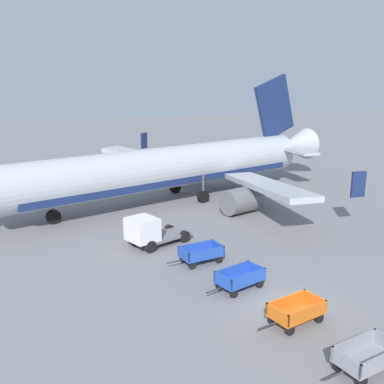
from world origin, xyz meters
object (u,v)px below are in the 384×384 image
object	(u,v)px
baggage_cart_second_in_row	(367,357)
baggage_cart_third_in_row	(296,311)
service_truck_beside_carts	(149,231)
airplane	(176,167)
baggage_cart_fourth_in_row	(240,278)
baggage_cart_far_end	(201,254)

from	to	relation	value
baggage_cart_second_in_row	baggage_cart_third_in_row	world-z (taller)	same
service_truck_beside_carts	airplane	bearing A→B (deg)	61.33
baggage_cart_second_in_row	baggage_cart_fourth_in_row	world-z (taller)	same
baggage_cart_fourth_in_row	baggage_cart_far_end	world-z (taller)	same
baggage_cart_third_in_row	service_truck_beside_carts	bearing A→B (deg)	106.23
baggage_cart_fourth_in_row	baggage_cart_third_in_row	bearing A→B (deg)	-79.84
airplane	baggage_cart_second_in_row	distance (m)	26.43
airplane	baggage_cart_second_in_row	xyz separation A→B (m)	(-1.84, -26.25, -2.45)
airplane	baggage_cart_far_end	size ratio (longest dim) A/B	10.28
baggage_cart_third_in_row	baggage_cart_fourth_in_row	distance (m)	4.13
service_truck_beside_carts	baggage_cart_fourth_in_row	bearing A→B (deg)	-70.71
baggage_cart_fourth_in_row	service_truck_beside_carts	size ratio (longest dim) A/B	0.76
baggage_cart_third_in_row	baggage_cart_fourth_in_row	bearing A→B (deg)	100.16
baggage_cart_third_in_row	baggage_cart_far_end	size ratio (longest dim) A/B	1.00
service_truck_beside_carts	baggage_cart_second_in_row	bearing A→B (deg)	-75.98
baggage_cart_third_in_row	baggage_cart_far_end	xyz separation A→B (m)	(-1.27, 8.03, 0.00)
airplane	baggage_cart_second_in_row	size ratio (longest dim) A/B	10.25
airplane	baggage_cart_third_in_row	size ratio (longest dim) A/B	10.24
baggage_cart_third_in_row	baggage_cart_far_end	world-z (taller)	same
baggage_cart_second_in_row	service_truck_beside_carts	xyz separation A→B (m)	(-3.92, 15.70, 0.50)
airplane	baggage_cart_fourth_in_row	bearing A→B (deg)	-99.53
baggage_cart_far_end	service_truck_beside_carts	distance (m)	4.35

